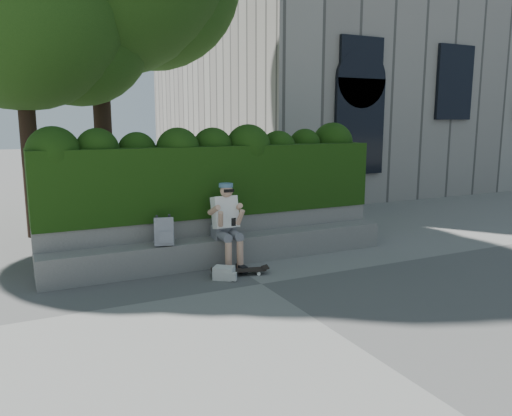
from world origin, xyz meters
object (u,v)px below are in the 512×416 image
backpack_ground (224,273)px  backpack_plaid (164,232)px  person (227,222)px  skateboard (240,271)px

backpack_ground → backpack_plaid: bearing=175.3°
person → skateboard: 0.86m
skateboard → backpack_plaid: (-1.02, 0.61, 0.60)m
person → skateboard: (-0.00, -0.53, -0.68)m
backpack_ground → person: bearing=103.0°
skateboard → backpack_ground: 0.32m
backpack_plaid → backpack_ground: backpack_plaid is taller
skateboard → backpack_ground: size_ratio=2.74×
skateboard → person: bearing=105.6°
skateboard → backpack_plaid: 1.33m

